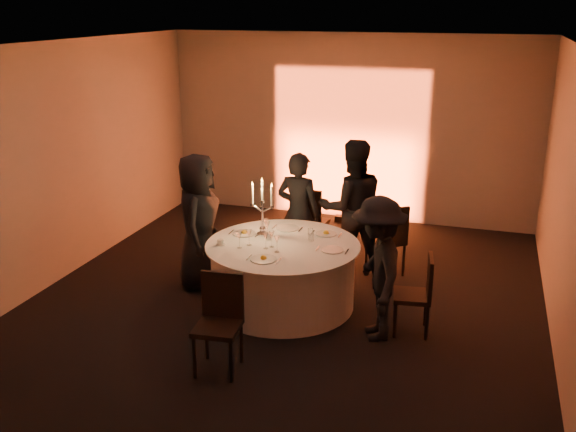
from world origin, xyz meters
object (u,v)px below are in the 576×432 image
(guest_right, at_px, (378,269))
(coffee_cup, at_px, (220,242))
(chair_back_right, at_px, (389,236))
(chair_front, at_px, (220,316))
(guest_back_right, at_px, (352,208))
(chair_back_left, at_px, (308,219))
(guest_back_left, at_px, (299,213))
(candelabra, at_px, (262,215))
(chair_left, at_px, (204,235))
(chair_right, at_px, (419,290))
(banquet_table, at_px, (283,275))
(guest_left, at_px, (199,221))

(guest_right, xyz_separation_m, coffee_cup, (-1.86, 0.19, 0.02))
(chair_back_right, xyz_separation_m, chair_front, (-1.21, -2.73, -0.00))
(chair_back_right, bearing_deg, guest_back_right, -31.04)
(chair_back_left, relative_size, coffee_cup, 9.43)
(guest_back_left, bearing_deg, candelabra, 82.13)
(chair_left, relative_size, chair_back_left, 0.84)
(chair_left, bearing_deg, guest_back_right, -105.33)
(chair_back_left, bearing_deg, coffee_cup, 76.00)
(chair_right, relative_size, chair_front, 0.92)
(candelabra, bearing_deg, chair_left, 154.65)
(guest_back_left, bearing_deg, chair_back_left, -83.83)
(chair_back_left, bearing_deg, guest_back_left, 93.58)
(banquet_table, bearing_deg, guest_left, 168.60)
(guest_left, bearing_deg, chair_right, -110.42)
(chair_left, xyz_separation_m, coffee_cup, (0.64, -0.94, 0.31))
(banquet_table, distance_m, chair_right, 1.62)
(chair_back_left, bearing_deg, guest_back_right, 159.01)
(chair_left, relative_size, chair_right, 0.99)
(chair_right, xyz_separation_m, guest_right, (-0.42, -0.22, 0.29))
(banquet_table, height_order, guest_left, guest_left)
(banquet_table, xyz_separation_m, chair_back_left, (-0.12, 1.50, 0.20))
(chair_right, distance_m, candelabra, 2.05)
(coffee_cup, bearing_deg, chair_left, 124.59)
(guest_left, bearing_deg, chair_back_right, -77.03)
(banquet_table, distance_m, chair_front, 1.50)
(guest_left, distance_m, guest_back_left, 1.33)
(banquet_table, height_order, chair_left, chair_left)
(chair_right, relative_size, guest_right, 0.57)
(candelabra, bearing_deg, coffee_cup, -127.31)
(chair_left, xyz_separation_m, guest_back_right, (1.88, 0.50, 0.41))
(chair_back_right, relative_size, guest_right, 0.62)
(chair_left, height_order, chair_back_right, chair_back_right)
(chair_back_left, bearing_deg, chair_front, 93.06)
(guest_right, bearing_deg, candelabra, -133.07)
(chair_left, xyz_separation_m, chair_back_right, (2.37, 0.55, 0.05))
(chair_back_right, height_order, guest_back_right, guest_back_right)
(chair_right, relative_size, guest_left, 0.52)
(chair_right, bearing_deg, guest_right, -70.28)
(chair_left, distance_m, chair_back_left, 1.46)
(guest_back_right, distance_m, guest_right, 1.74)
(candelabra, bearing_deg, banquet_table, -34.18)
(guest_left, height_order, coffee_cup, guest_left)
(guest_left, bearing_deg, banquet_table, -112.81)
(guest_left, distance_m, candelabra, 0.86)
(guest_right, bearing_deg, chair_right, 97.86)
(candelabra, bearing_deg, chair_front, -84.46)
(guest_back_left, bearing_deg, coffee_cup, 72.80)
(banquet_table, relative_size, chair_back_right, 1.87)
(banquet_table, xyz_separation_m, chair_left, (-1.33, 0.70, 0.11))
(banquet_table, xyz_separation_m, chair_back_right, (1.05, 1.25, 0.16))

